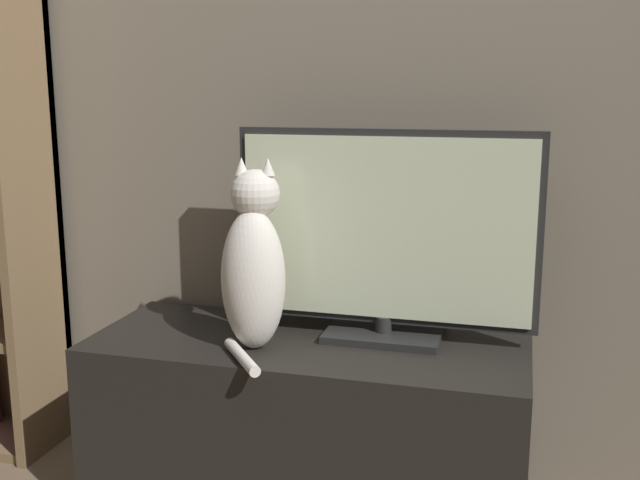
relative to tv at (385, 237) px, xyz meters
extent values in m
cube|color=#756B5B|center=(-0.19, 0.20, 0.54)|extent=(4.80, 0.05, 2.60)
cube|color=black|center=(-0.19, -0.08, -0.52)|extent=(1.16, 0.46, 0.48)
cube|color=black|center=(0.00, 0.00, -0.27)|extent=(0.31, 0.18, 0.02)
cylinder|color=black|center=(0.00, 0.00, -0.24)|extent=(0.04, 0.04, 0.04)
cube|color=black|center=(0.00, 0.00, 0.02)|extent=(0.80, 0.02, 0.51)
cube|color=beige|center=(0.00, -0.01, 0.02)|extent=(0.76, 0.01, 0.48)
ellipsoid|color=silver|center=(-0.31, -0.16, -0.10)|extent=(0.17, 0.16, 0.36)
ellipsoid|color=olive|center=(-0.31, -0.11, -0.11)|extent=(0.09, 0.05, 0.20)
sphere|color=silver|center=(-0.31, -0.13, 0.12)|extent=(0.13, 0.13, 0.13)
cone|color=silver|center=(-0.34, -0.14, 0.19)|extent=(0.04, 0.04, 0.04)
cone|color=silver|center=(-0.27, -0.13, 0.19)|extent=(0.04, 0.04, 0.04)
cylinder|color=silver|center=(-0.30, -0.27, -0.26)|extent=(0.16, 0.19, 0.03)
cube|color=brown|center=(-1.09, 0.02, 0.15)|extent=(0.03, 0.28, 1.82)
camera|label=1|loc=(0.34, -1.89, 0.39)|focal=42.00mm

